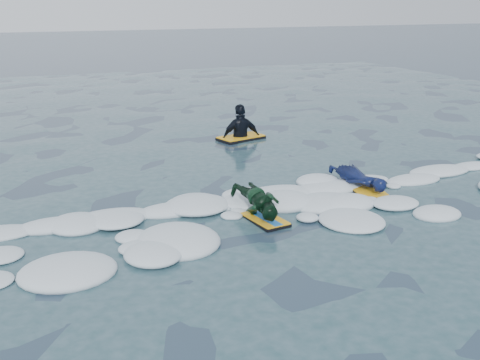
# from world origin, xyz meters

# --- Properties ---
(ground) EXTENTS (120.00, 120.00, 0.00)m
(ground) POSITION_xyz_m (0.00, 0.00, 0.00)
(ground) COLOR #162235
(ground) RESTS_ON ground
(foam_band) EXTENTS (12.00, 3.10, 0.30)m
(foam_band) POSITION_xyz_m (0.00, 1.03, 0.00)
(foam_band) COLOR silver
(foam_band) RESTS_ON ground
(prone_woman_unit) EXTENTS (0.72, 1.51, 0.37)m
(prone_woman_unit) POSITION_xyz_m (2.05, 1.41, 0.19)
(prone_woman_unit) COLOR black
(prone_woman_unit) RESTS_ON ground
(prone_child_unit) EXTENTS (0.70, 1.29, 0.49)m
(prone_child_unit) POSITION_xyz_m (-0.25, 0.73, 0.25)
(prone_child_unit) COLOR black
(prone_child_unit) RESTS_ON ground
(waiting_rider_unit) EXTENTS (1.28, 0.92, 1.73)m
(waiting_rider_unit) POSITION_xyz_m (1.58, 5.96, 0.02)
(waiting_rider_unit) COLOR black
(waiting_rider_unit) RESTS_ON ground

